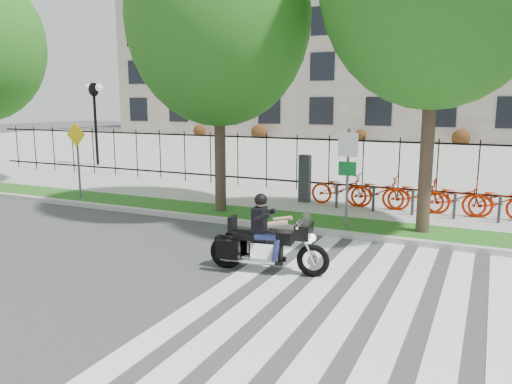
% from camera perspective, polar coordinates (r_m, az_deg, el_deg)
% --- Properties ---
extents(ground, '(120.00, 120.00, 0.00)m').
position_cam_1_polar(ground, '(10.42, -13.86, -8.48)').
color(ground, '#3B3B3D').
rests_on(ground, ground).
extents(curb, '(60.00, 0.20, 0.15)m').
position_cam_1_polar(curb, '(13.68, -2.99, -3.36)').
color(curb, '#B0ACA5').
rests_on(curb, ground).
extents(grass_verge, '(60.00, 1.50, 0.15)m').
position_cam_1_polar(grass_verge, '(14.41, -1.38, -2.65)').
color(grass_verge, '#184C13').
rests_on(grass_verge, ground).
extents(sidewalk, '(60.00, 3.50, 0.15)m').
position_cam_1_polar(sidewalk, '(16.64, 2.49, -0.90)').
color(sidewalk, gray).
rests_on(sidewalk, ground).
extents(plaza, '(80.00, 34.00, 0.10)m').
position_cam_1_polar(plaza, '(33.36, 14.36, 4.37)').
color(plaza, gray).
rests_on(plaza, ground).
extents(crosswalk_stripes, '(5.70, 8.00, 0.01)m').
position_cam_1_polar(crosswalk_stripes, '(8.41, 13.33, -13.06)').
color(crosswalk_stripes, silver).
rests_on(crosswalk_stripes, ground).
extents(iron_fence, '(30.00, 0.06, 2.00)m').
position_cam_1_polar(iron_fence, '(18.07, 4.69, 3.42)').
color(iron_fence, black).
rests_on(iron_fence, sidewalk).
extents(office_building, '(60.00, 21.90, 20.15)m').
position_cam_1_polar(office_building, '(53.31, 19.22, 16.92)').
color(office_building, gray).
rests_on(office_building, ground).
extents(lamp_post_left, '(1.06, 0.70, 4.25)m').
position_cam_1_polar(lamp_post_left, '(26.83, -17.98, 9.59)').
color(lamp_post_left, black).
rests_on(lamp_post_left, ground).
extents(street_tree_1, '(5.14, 5.14, 8.36)m').
position_cam_1_polar(street_tree_1, '(14.58, -4.32, 19.10)').
color(street_tree_1, '#3B2920').
rests_on(street_tree_1, grass_verge).
extents(bike_share_station, '(8.93, 0.87, 1.50)m').
position_cam_1_polar(bike_share_station, '(15.05, 21.66, -0.58)').
color(bike_share_station, '#2D2D33').
rests_on(bike_share_station, sidewalk).
extents(sign_pole_regulatory, '(0.50, 0.09, 2.50)m').
position_cam_1_polar(sign_pole_regulatory, '(12.69, 10.43, 3.05)').
color(sign_pole_regulatory, '#59595B').
rests_on(sign_pole_regulatory, grass_verge).
extents(sign_pole_warning, '(0.78, 0.09, 2.49)m').
position_cam_1_polar(sign_pole_warning, '(17.33, -19.75, 4.52)').
color(sign_pole_warning, '#59595B').
rests_on(sign_pole_warning, grass_verge).
extents(motorcycle_rider, '(2.43, 0.85, 1.88)m').
position_cam_1_polar(motorcycle_rider, '(9.77, 1.31, -5.62)').
color(motorcycle_rider, black).
rests_on(motorcycle_rider, ground).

